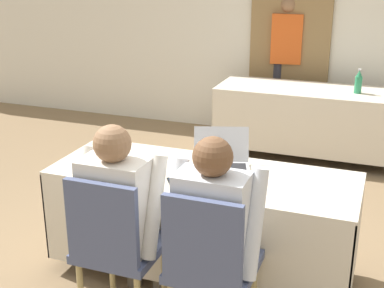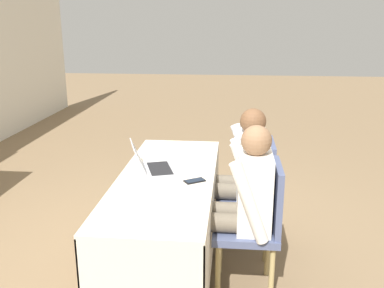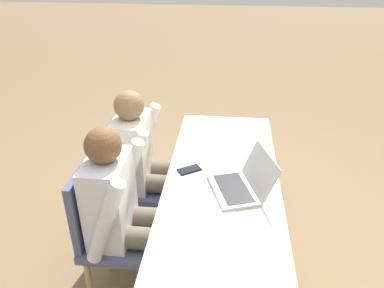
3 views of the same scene
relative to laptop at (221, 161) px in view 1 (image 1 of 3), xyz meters
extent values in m
plane|color=#846B4C|center=(-0.09, -0.11, -0.77)|extent=(24.00, 24.00, 0.00)
cube|color=silver|center=(-0.09, 3.06, 0.58)|extent=(12.00, 0.06, 2.70)
cube|color=olive|center=(-0.15, 3.00, 0.56)|extent=(0.90, 0.04, 2.65)
cube|color=beige|center=(-0.09, -0.11, -0.05)|extent=(1.92, 0.70, 0.02)
cube|color=beige|center=(-0.09, -0.46, -0.36)|extent=(1.92, 0.01, 0.59)
cube|color=beige|center=(-0.09, 0.23, -0.36)|extent=(1.92, 0.01, 0.59)
cube|color=beige|center=(-1.04, -0.11, -0.36)|extent=(0.01, 0.70, 0.59)
cube|color=beige|center=(0.87, -0.11, -0.36)|extent=(0.01, 0.70, 0.59)
cylinder|color=#333333|center=(-0.09, -0.11, -0.71)|extent=(0.06, 0.06, 0.11)
cube|color=beige|center=(0.22, 2.37, -0.05)|extent=(1.92, 0.70, 0.02)
cube|color=beige|center=(0.22, 2.03, -0.36)|extent=(1.92, 0.01, 0.59)
cube|color=beige|center=(0.22, 2.72, -0.36)|extent=(1.92, 0.01, 0.59)
cube|color=beige|center=(-0.73, 2.37, -0.36)|extent=(0.01, 0.70, 0.59)
cylinder|color=#333333|center=(0.22, 2.37, -0.71)|extent=(0.06, 0.06, 0.11)
cube|color=#B7B7BC|center=(0.02, -0.05, -0.03)|extent=(0.41, 0.33, 0.02)
cube|color=black|center=(0.02, -0.05, -0.02)|extent=(0.35, 0.25, 0.00)
cube|color=#B7B7BC|center=(-0.04, 0.11, 0.08)|extent=(0.37, 0.20, 0.21)
cube|color=black|center=(-0.04, 0.11, 0.08)|extent=(0.33, 0.17, 0.18)
cube|color=black|center=(-0.18, -0.33, -0.04)|extent=(0.14, 0.16, 0.01)
cube|color=#192333|center=(-0.18, -0.33, -0.03)|extent=(0.13, 0.15, 0.00)
cube|color=white|center=(0.52, -0.16, -0.04)|extent=(0.32, 0.36, 0.00)
cube|color=white|center=(-0.53, -0.26, -0.04)|extent=(0.27, 0.33, 0.00)
cube|color=white|center=(0.17, -0.18, -0.04)|extent=(0.33, 0.36, 0.00)
cylinder|color=#288456|center=(0.66, 2.35, 0.04)|extent=(0.07, 0.07, 0.17)
cone|color=#288456|center=(0.66, 2.35, 0.15)|extent=(0.06, 0.06, 0.06)
cylinder|color=silver|center=(0.66, 2.35, 0.19)|extent=(0.03, 0.03, 0.01)
cylinder|color=tan|center=(-0.18, -0.52, -0.55)|extent=(0.04, 0.04, 0.43)
cylinder|color=tan|center=(-0.53, -0.52, -0.55)|extent=(0.04, 0.04, 0.43)
cube|color=#4C567A|center=(-0.36, -0.70, -0.32)|extent=(0.44, 0.44, 0.05)
cube|color=#4C567A|center=(-0.36, -0.90, -0.07)|extent=(0.40, 0.04, 0.45)
cylinder|color=tan|center=(0.01, -0.52, -0.55)|extent=(0.04, 0.04, 0.43)
cube|color=#4C567A|center=(0.19, -0.70, -0.32)|extent=(0.44, 0.44, 0.05)
cube|color=#4C567A|center=(0.19, -0.90, -0.07)|extent=(0.40, 0.04, 0.45)
cylinder|color=#665B4C|center=(-0.27, -0.57, -0.23)|extent=(0.13, 0.42, 0.13)
cylinder|color=#665B4C|center=(-0.45, -0.57, -0.23)|extent=(0.13, 0.42, 0.13)
cylinder|color=#665B4C|center=(-0.27, -0.39, -0.53)|extent=(0.10, 0.10, 0.48)
cylinder|color=#665B4C|center=(-0.45, -0.39, -0.53)|extent=(0.10, 0.10, 0.48)
cube|color=silver|center=(-0.36, -0.75, -0.03)|extent=(0.36, 0.22, 0.52)
cylinder|color=silver|center=(-0.15, -0.71, -0.02)|extent=(0.08, 0.26, 0.54)
cylinder|color=silver|center=(-0.57, -0.71, -0.02)|extent=(0.08, 0.26, 0.54)
sphere|color=#8C6647|center=(-0.36, -0.75, 0.32)|extent=(0.20, 0.20, 0.20)
cylinder|color=#665B4C|center=(0.28, -0.57, -0.23)|extent=(0.13, 0.42, 0.13)
cylinder|color=#665B4C|center=(0.10, -0.57, -0.23)|extent=(0.13, 0.42, 0.13)
cylinder|color=#665B4C|center=(0.28, -0.39, -0.53)|extent=(0.10, 0.10, 0.48)
cylinder|color=#665B4C|center=(0.10, -0.39, -0.53)|extent=(0.10, 0.10, 0.48)
cube|color=silver|center=(0.19, -0.75, -0.03)|extent=(0.36, 0.22, 0.52)
cylinder|color=silver|center=(0.40, -0.71, -0.02)|extent=(0.08, 0.26, 0.54)
cylinder|color=silver|center=(-0.02, -0.71, -0.02)|extent=(0.08, 0.26, 0.54)
sphere|color=brown|center=(0.19, -0.75, 0.32)|extent=(0.20, 0.20, 0.20)
cylinder|color=#33333D|center=(-0.27, 3.01, -0.34)|extent=(0.12, 0.12, 0.85)
cylinder|color=#33333D|center=(-0.11, 3.04, -0.34)|extent=(0.12, 0.12, 0.85)
cube|color=#DB561E|center=(-0.19, 3.03, 0.36)|extent=(0.36, 0.25, 0.55)
sphere|color=#8C6647|center=(-0.19, 3.03, 0.73)|extent=(0.19, 0.19, 0.19)
camera|label=1|loc=(0.93, -3.02, 1.23)|focal=50.00mm
camera|label=2|loc=(-3.02, -0.59, 1.06)|focal=40.00mm
camera|label=3|loc=(1.85, -0.10, 1.27)|focal=35.00mm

